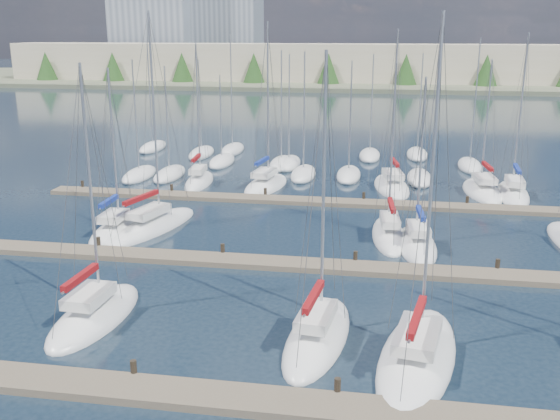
% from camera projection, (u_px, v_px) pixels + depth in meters
% --- Properties ---
extents(ground, '(400.00, 400.00, 0.00)m').
position_uv_depth(ground, '(340.00, 140.00, 78.08)').
color(ground, '#1B2A37').
rests_on(ground, ground).
extents(dock_near, '(44.00, 1.93, 1.10)m').
position_uv_depth(dock_near, '(227.00, 398.00, 23.09)').
color(dock_near, '#6B5E4C').
rests_on(dock_near, ground).
extents(dock_mid, '(44.00, 1.93, 1.10)m').
position_uv_depth(dock_mid, '(286.00, 264.00, 36.35)').
color(dock_mid, '#6B5E4C').
rests_on(dock_mid, ground).
extents(dock_far, '(44.00, 1.93, 1.10)m').
position_uv_depth(dock_far, '(313.00, 201.00, 49.62)').
color(dock_far, '#6B5E4C').
rests_on(dock_far, ground).
extents(sailboat_e, '(4.71, 9.80, 14.72)m').
position_uv_depth(sailboat_e, '(417.00, 356.00, 26.02)').
color(sailboat_e, white).
rests_on(sailboat_e, ground).
extents(sailboat_p, '(3.99, 8.69, 14.13)m').
position_uv_depth(sailboat_p, '(392.00, 186.00, 54.29)').
color(sailboat_p, white).
rests_on(sailboat_p, ground).
extents(sailboat_d, '(3.40, 8.31, 13.27)m').
position_uv_depth(sailboat_d, '(318.00, 336.00, 27.72)').
color(sailboat_d, white).
rests_on(sailboat_d, ground).
extents(sailboat_r, '(3.13, 8.65, 13.87)m').
position_uv_depth(sailboat_r, '(513.00, 194.00, 51.79)').
color(sailboat_r, white).
rests_on(sailboat_r, ground).
extents(sailboat_l, '(2.85, 7.46, 11.34)m').
position_uv_depth(sailboat_l, '(417.00, 244.00, 39.56)').
color(sailboat_l, white).
rests_on(sailboat_l, ground).
extents(sailboat_o, '(4.00, 8.23, 14.74)m').
position_uv_depth(sailboat_o, '(266.00, 185.00, 54.71)').
color(sailboat_o, white).
rests_on(sailboat_o, ground).
extents(sailboat_i, '(5.01, 9.81, 15.23)m').
position_uv_depth(sailboat_i, '(154.00, 226.00, 43.25)').
color(sailboat_i, white).
rests_on(sailboat_i, ground).
extents(sailboat_h, '(2.72, 6.85, 11.71)m').
position_uv_depth(sailboat_h, '(116.00, 231.00, 42.11)').
color(sailboat_h, white).
rests_on(sailboat_h, ground).
extents(sailboat_k, '(2.69, 8.02, 12.19)m').
position_uv_depth(sailboat_k, '(389.00, 235.00, 41.35)').
color(sailboat_k, white).
rests_on(sailboat_k, ground).
extents(sailboat_c, '(3.15, 7.63, 12.66)m').
position_uv_depth(sailboat_c, '(95.00, 315.00, 29.73)').
color(sailboat_c, white).
rests_on(sailboat_c, ground).
extents(sailboat_q, '(3.49, 8.28, 11.79)m').
position_uv_depth(sailboat_q, '(482.00, 191.00, 52.67)').
color(sailboat_q, white).
rests_on(sailboat_q, ground).
extents(sailboat_n, '(2.66, 7.23, 13.01)m').
position_uv_depth(sailboat_n, '(199.00, 181.00, 55.94)').
color(sailboat_n, white).
rests_on(sailboat_n, ground).
extents(distant_boats, '(36.93, 20.75, 13.30)m').
position_uv_depth(distant_boats, '(285.00, 163.00, 63.29)').
color(distant_boats, '#9EA0A5').
rests_on(distant_boats, ground).
extents(shoreline, '(400.00, 60.00, 38.00)m').
position_uv_depth(shoreline, '(314.00, 53.00, 163.17)').
color(shoreline, '#666B51').
rests_on(shoreline, ground).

